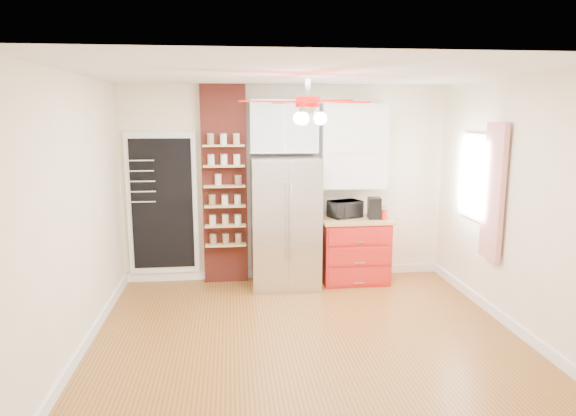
{
  "coord_description": "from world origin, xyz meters",
  "views": [
    {
      "loc": [
        -0.76,
        -5.07,
        2.33
      ],
      "look_at": [
        -0.09,
        0.9,
        1.21
      ],
      "focal_mm": 32.0,
      "sensor_mm": 36.0,
      "label": 1
    }
  ],
  "objects": [
    {
      "name": "brick_pillar",
      "position": [
        -0.85,
        1.92,
        1.35
      ],
      "size": [
        0.6,
        0.16,
        2.7
      ],
      "primitive_type": "cube",
      "color": "maroon",
      "rests_on": "floor"
    },
    {
      "name": "wall_right",
      "position": [
        2.25,
        0.0,
        1.35
      ],
      "size": [
        0.02,
        4.0,
        2.7
      ],
      "primitive_type": "cube",
      "color": "#FCF4CB",
      "rests_on": "floor"
    },
    {
      "name": "pantry_jar_beans",
      "position": [
        -0.67,
        1.77,
        1.43
      ],
      "size": [
        0.12,
        0.12,
        0.12
      ],
      "primitive_type": "cylinder",
      "rotation": [
        0.0,
        0.0,
        0.3
      ],
      "color": "#8E5D48",
      "rests_on": "brick_pillar"
    },
    {
      "name": "toaster_oven",
      "position": [
        0.79,
        1.75,
        1.02
      ],
      "size": [
        0.5,
        0.41,
        0.23
      ],
      "primitive_type": "imported",
      "rotation": [
        0.0,
        0.0,
        0.35
      ],
      "color": "black",
      "rests_on": "red_cabinet"
    },
    {
      "name": "upper_shelf_unit",
      "position": [
        0.92,
        1.85,
        1.88
      ],
      "size": [
        0.9,
        0.3,
        1.15
      ],
      "primitive_type": "cube",
      "color": "white",
      "rests_on": "wall_back"
    },
    {
      "name": "ceiling_fan",
      "position": [
        0.0,
        0.0,
        2.42
      ],
      "size": [
        1.4,
        1.4,
        0.44
      ],
      "color": "silver",
      "rests_on": "ceiling"
    },
    {
      "name": "wall_front",
      "position": [
        0.0,
        -2.0,
        1.35
      ],
      "size": [
        4.5,
        0.02,
        2.7
      ],
      "primitive_type": "cube",
      "color": "#FCF4CB",
      "rests_on": "floor"
    },
    {
      "name": "chalkboard",
      "position": [
        -1.7,
        1.96,
        1.1
      ],
      "size": [
        0.95,
        0.05,
        1.95
      ],
      "color": "white",
      "rests_on": "wall_back"
    },
    {
      "name": "canister_left",
      "position": [
        1.29,
        1.56,
        0.97
      ],
      "size": [
        0.11,
        0.11,
        0.14
      ],
      "primitive_type": "cylinder",
      "rotation": [
        0.0,
        0.0,
        -0.16
      ],
      "color": "red",
      "rests_on": "red_cabinet"
    },
    {
      "name": "pantry_jar_oats",
      "position": [
        -0.93,
        1.78,
        1.44
      ],
      "size": [
        0.1,
        0.1,
        0.14
      ],
      "primitive_type": "cylinder",
      "rotation": [
        0.0,
        0.0,
        0.12
      ],
      "color": "beige",
      "rests_on": "brick_pillar"
    },
    {
      "name": "window",
      "position": [
        2.23,
        0.9,
        1.55
      ],
      "size": [
        0.04,
        0.75,
        1.05
      ],
      "primitive_type": "cube",
      "color": "white",
      "rests_on": "wall_right"
    },
    {
      "name": "upper_glass_cabinet",
      "position": [
        -0.05,
        1.82,
        2.15
      ],
      "size": [
        0.9,
        0.35,
        0.7
      ],
      "primitive_type": "cube",
      "color": "white",
      "rests_on": "wall_back"
    },
    {
      "name": "red_cabinet",
      "position": [
        0.92,
        1.68,
        0.45
      ],
      "size": [
        0.94,
        0.64,
        0.9
      ],
      "color": "#B31A17",
      "rests_on": "floor"
    },
    {
      "name": "coffee_maker",
      "position": [
        1.17,
        1.63,
        1.04
      ],
      "size": [
        0.19,
        0.23,
        0.29
      ],
      "primitive_type": "cube",
      "rotation": [
        0.0,
        0.0,
        -0.12
      ],
      "color": "black",
      "rests_on": "red_cabinet"
    },
    {
      "name": "curtain",
      "position": [
        2.18,
        0.35,
        1.45
      ],
      "size": [
        0.06,
        0.4,
        1.55
      ],
      "primitive_type": "cube",
      "color": "red",
      "rests_on": "wall_right"
    },
    {
      "name": "ceiling",
      "position": [
        0.0,
        0.0,
        2.7
      ],
      "size": [
        4.5,
        4.5,
        0.0
      ],
      "primitive_type": "plane",
      "color": "white",
      "rests_on": "wall_back"
    },
    {
      "name": "fridge",
      "position": [
        -0.05,
        1.63,
        0.88
      ],
      "size": [
        0.9,
        0.7,
        1.75
      ],
      "primitive_type": "cube",
      "color": "silver",
      "rests_on": "floor"
    },
    {
      "name": "canister_right",
      "position": [
        1.29,
        1.68,
        0.97
      ],
      "size": [
        0.14,
        0.14,
        0.14
      ],
      "primitive_type": "cylinder",
      "rotation": [
        0.0,
        0.0,
        0.35
      ],
      "color": "red",
      "rests_on": "red_cabinet"
    },
    {
      "name": "wall_back",
      "position": [
        0.0,
        2.0,
        1.35
      ],
      "size": [
        4.5,
        0.02,
        2.7
      ],
      "primitive_type": "cube",
      "color": "#FCF4CB",
      "rests_on": "floor"
    },
    {
      "name": "wall_left",
      "position": [
        -2.25,
        0.0,
        1.35
      ],
      "size": [
        0.02,
        4.0,
        2.7
      ],
      "primitive_type": "cube",
      "color": "#FCF4CB",
      "rests_on": "floor"
    },
    {
      "name": "floor",
      "position": [
        0.0,
        0.0,
        0.0
      ],
      "size": [
        4.5,
        4.5,
        0.0
      ],
      "primitive_type": "plane",
      "color": "brown",
      "rests_on": "ground"
    }
  ]
}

